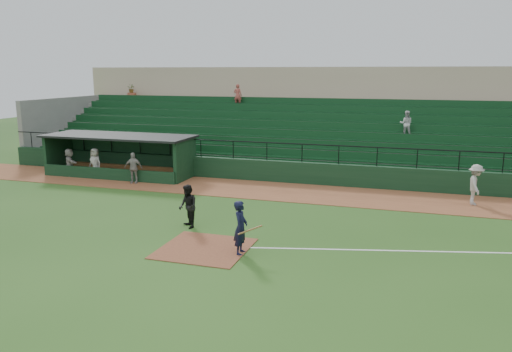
% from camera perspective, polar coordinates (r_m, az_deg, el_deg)
% --- Properties ---
extents(ground, '(90.00, 90.00, 0.00)m').
position_cam_1_polar(ground, '(18.55, -4.68, -7.27)').
color(ground, '#284F19').
rests_on(ground, ground).
extents(warning_track, '(40.00, 4.00, 0.03)m').
position_cam_1_polar(warning_track, '(25.83, 2.00, -1.71)').
color(warning_track, brown).
rests_on(warning_track, ground).
extents(home_plate_dirt, '(3.00, 3.00, 0.03)m').
position_cam_1_polar(home_plate_dirt, '(17.68, -5.91, -8.22)').
color(home_plate_dirt, brown).
rests_on(home_plate_dirt, ground).
extents(foul_line, '(17.49, 4.44, 0.01)m').
position_cam_1_polar(foul_line, '(18.48, 20.78, -8.09)').
color(foul_line, white).
rests_on(foul_line, ground).
extents(stadium_structure, '(38.00, 13.08, 6.40)m').
position_cam_1_polar(stadium_structure, '(33.56, 5.90, 5.34)').
color(stadium_structure, black).
rests_on(stadium_structure, ground).
extents(dugout, '(8.90, 3.20, 2.42)m').
position_cam_1_polar(dugout, '(30.92, -14.88, 2.64)').
color(dugout, black).
rests_on(dugout, ground).
extents(batter_at_plate, '(1.05, 0.72, 1.86)m').
position_cam_1_polar(batter_at_plate, '(16.83, -1.76, -5.92)').
color(batter_at_plate, black).
rests_on(batter_at_plate, ground).
extents(umpire, '(1.05, 1.06, 1.72)m').
position_cam_1_polar(umpire, '(19.84, -7.79, -3.46)').
color(umpire, black).
rests_on(umpire, ground).
extents(runner, '(0.76, 1.25, 1.88)m').
position_cam_1_polar(runner, '(25.03, 23.78, -0.91)').
color(runner, '#A49E99').
rests_on(runner, warning_track).
extents(dugout_player_a, '(1.07, 0.63, 1.71)m').
position_cam_1_polar(dugout_player_a, '(28.22, -13.85, 0.92)').
color(dugout_player_a, gray).
rests_on(dugout_player_a, warning_track).
extents(dugout_player_b, '(0.93, 0.70, 1.72)m').
position_cam_1_polar(dugout_player_b, '(30.28, -17.88, 1.43)').
color(dugout_player_b, '#A49F99').
rests_on(dugout_player_b, warning_track).
extents(dugout_player_c, '(1.49, 1.33, 1.64)m').
position_cam_1_polar(dugout_player_c, '(31.20, -20.52, 1.46)').
color(dugout_player_c, '#9B9591').
rests_on(dugout_player_c, warning_track).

